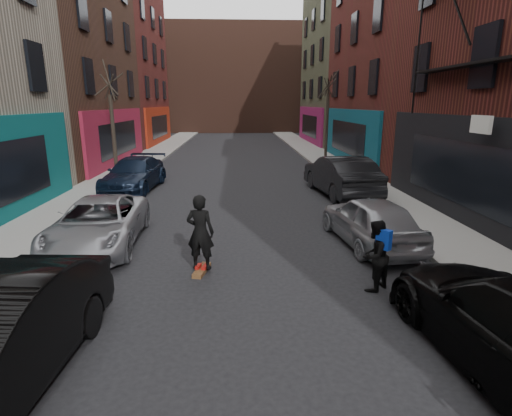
{
  "coord_description": "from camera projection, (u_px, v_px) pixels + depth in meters",
  "views": [
    {
      "loc": [
        0.13,
        -3.11,
        3.88
      ],
      "look_at": [
        0.54,
        5.54,
        1.6
      ],
      "focal_mm": 28.0,
      "sensor_mm": 36.0,
      "label": 1
    }
  ],
  "objects": [
    {
      "name": "tree_left_far",
      "position": [
        112.0,
        113.0,
        20.22
      ],
      "size": [
        2.0,
        2.0,
        6.5
      ],
      "primitive_type": null,
      "color": "black",
      "rests_on": "sidewalk_left"
    },
    {
      "name": "skateboarder",
      "position": [
        200.0,
        232.0,
        9.21
      ],
      "size": [
        0.73,
        0.57,
        1.79
      ],
      "primitive_type": "imported",
      "rotation": [
        0.0,
        0.0,
        2.91
      ],
      "color": "black",
      "rests_on": "skateboard"
    },
    {
      "name": "sidewalk_right",
      "position": [
        310.0,
        150.0,
        33.24
      ],
      "size": [
        2.5,
        84.0,
        0.13
      ],
      "primitive_type": "cube",
      "color": "gray",
      "rests_on": "ground"
    },
    {
      "name": "parked_left_far",
      "position": [
        98.0,
        223.0,
        11.04
      ],
      "size": [
        2.47,
        4.87,
        1.32
      ],
      "primitive_type": "imported",
      "rotation": [
        0.0,
        0.0,
        0.06
      ],
      "color": "#95979D",
      "rests_on": "ground"
    },
    {
      "name": "sidewalk_left",
      "position": [
        159.0,
        151.0,
        32.66
      ],
      "size": [
        2.5,
        84.0,
        0.13
      ],
      "primitive_type": "cube",
      "color": "gray",
      "rests_on": "ground"
    },
    {
      "name": "parked_left_end",
      "position": [
        134.0,
        174.0,
        18.31
      ],
      "size": [
        2.42,
        5.14,
        1.45
      ],
      "primitive_type": "imported",
      "rotation": [
        0.0,
        0.0,
        -0.08
      ],
      "color": "black",
      "rests_on": "ground"
    },
    {
      "name": "pedestrian",
      "position": [
        375.0,
        255.0,
        8.39
      ],
      "size": [
        0.95,
        0.93,
        1.54
      ],
      "rotation": [
        0.0,
        0.0,
        3.83
      ],
      "color": "black",
      "rests_on": "ground"
    },
    {
      "name": "building_far",
      "position": [
        235.0,
        80.0,
        56.29
      ],
      "size": [
        40.0,
        10.0,
        14.0
      ],
      "primitive_type": "cube",
      "color": "#47281E",
      "rests_on": "ground"
    },
    {
      "name": "parked_right_far",
      "position": [
        370.0,
        220.0,
        11.15
      ],
      "size": [
        2.14,
        4.32,
        1.41
      ],
      "primitive_type": "imported",
      "rotation": [
        0.0,
        0.0,
        3.26
      ],
      "color": "#97999F",
      "rests_on": "ground"
    },
    {
      "name": "parked_right_end",
      "position": [
        340.0,
        175.0,
        17.25
      ],
      "size": [
        2.41,
        5.37,
        1.71
      ],
      "primitive_type": "imported",
      "rotation": [
        0.0,
        0.0,
        3.26
      ],
      "color": "black",
      "rests_on": "ground"
    },
    {
      "name": "skateboard",
      "position": [
        202.0,
        270.0,
        9.45
      ],
      "size": [
        0.4,
        0.83,
        0.1
      ],
      "primitive_type": "cube",
      "rotation": [
        0.0,
        0.0,
        -0.23
      ],
      "color": "brown",
      "rests_on": "ground"
    },
    {
      "name": "tree_right_far",
      "position": [
        327.0,
        108.0,
        26.56
      ],
      "size": [
        2.0,
        2.0,
        6.8
      ],
      "primitive_type": null,
      "color": "black",
      "rests_on": "sidewalk_right"
    }
  ]
}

